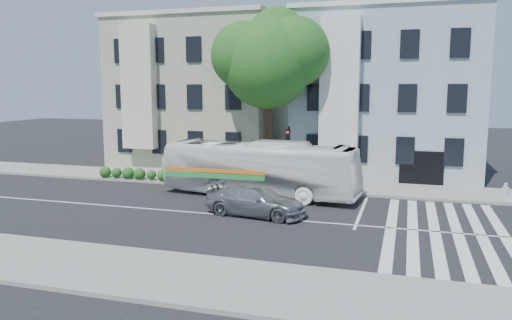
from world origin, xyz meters
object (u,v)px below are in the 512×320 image
at_px(sedan, 256,200).
at_px(fire_hydrant, 506,189).
at_px(traffic_signal, 288,150).
at_px(bus, 260,169).

relative_size(sedan, fire_hydrant, 7.36).
bearing_deg(traffic_signal, bus, -131.24).
bearing_deg(sedan, traffic_signal, 5.54).
bearing_deg(traffic_signal, sedan, -92.33).
bearing_deg(traffic_signal, fire_hydrant, 11.25).
bearing_deg(fire_hydrant, traffic_signal, -169.25).
height_order(bus, sedan, bus).
bearing_deg(bus, traffic_signal, -36.13).
height_order(traffic_signal, fire_hydrant, traffic_signal).
bearing_deg(fire_hydrant, bus, -164.29).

